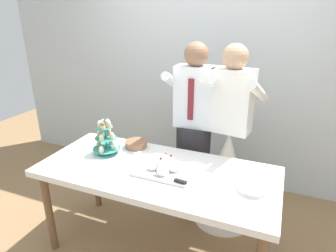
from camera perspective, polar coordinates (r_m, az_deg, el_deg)
ground_plane at (r=2.67m, az=-2.07°, el=-23.05°), size 8.00×8.00×0.00m
rear_wall at (r=3.24m, az=7.94°, el=13.66°), size 5.20×0.10×2.90m
dessert_table at (r=2.24m, az=-2.31°, el=-10.13°), size 1.80×0.80×0.78m
cupcake_stand at (r=2.44m, az=-12.20°, el=-2.51°), size 0.23×0.23×0.31m
main_cake_tray at (r=2.14m, az=-0.70°, el=-8.23°), size 0.44×0.31×0.13m
plate_stack at (r=2.02m, az=16.37°, el=-11.65°), size 0.20×0.20×0.04m
round_cake at (r=2.53m, az=-6.36°, el=-3.71°), size 0.24×0.24×0.06m
person_groom at (r=2.71m, az=5.03°, el=-3.28°), size 0.48×0.50×1.66m
person_bride at (r=2.70m, az=11.48°, el=-7.60°), size 0.56×0.56×1.66m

